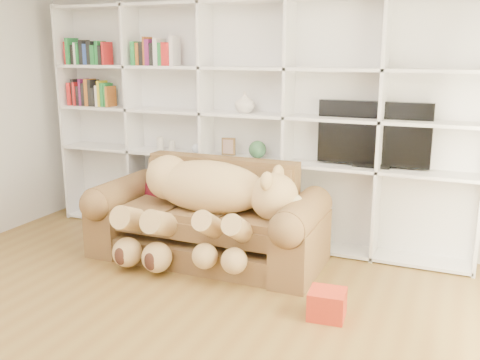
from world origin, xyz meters
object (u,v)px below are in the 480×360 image
at_px(teddy_bear, 205,199).
at_px(tv, 374,135).
at_px(sofa, 208,223).
at_px(gift_box, 327,304).

xyz_separation_m(teddy_bear, tv, (1.31, 0.85, 0.53)).
relative_size(sofa, teddy_bear, 1.34).
distance_m(teddy_bear, gift_box, 1.48).
xyz_separation_m(sofa, tv, (1.37, 0.67, 0.82)).
height_order(teddy_bear, tv, tv).
distance_m(sofa, teddy_bear, 0.35).
distance_m(gift_box, tv, 1.76).
bearing_deg(teddy_bear, gift_box, -16.02).
height_order(sofa, teddy_bear, teddy_bear).
bearing_deg(gift_box, sofa, 151.23).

